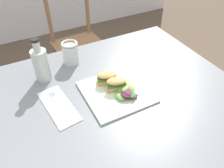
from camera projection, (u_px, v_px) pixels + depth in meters
The scene contains 10 objects.
dining_table at pixel (102, 121), 1.01m from camera, with size 1.28×0.96×0.74m.
chair_wooden_far at pixel (78, 44), 1.87m from camera, with size 0.42×0.42×0.87m.
plate_lunch at pixel (116, 92), 0.98m from camera, with size 0.28×0.28×0.01m, color beige.
sandwich_half_front at pixel (117, 84), 0.97m from camera, with size 0.10×0.09×0.06m.
sandwich_half_back at pixel (107, 78), 1.00m from camera, with size 0.10×0.09×0.06m.
salad_mixed_greens at pixel (126, 91), 0.95m from camera, with size 0.11×0.12×0.03m.
napkin_folded at pixel (59, 106), 0.92m from camera, with size 0.10×0.25×0.00m, color silver.
fork_on_napkin at pixel (57, 103), 0.92m from camera, with size 0.03×0.19×0.00m.
bottle_cold_brew at pixel (42, 66), 1.00m from camera, with size 0.07×0.07×0.22m.
mason_jar_iced_tea at pixel (71, 54), 1.12m from camera, with size 0.08×0.08×0.12m.
Camera 1 is at (-0.24, -0.68, 1.41)m, focal length 35.11 mm.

